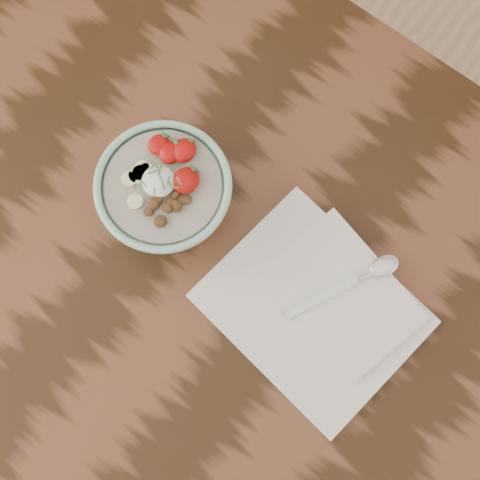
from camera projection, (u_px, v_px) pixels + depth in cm
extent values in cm
cube|color=black|center=(269.00, 329.00, 88.36)|extent=(160.00, 90.00, 4.00)
cylinder|color=#9CD2B2|center=(170.00, 205.00, 89.46)|extent=(7.46, 7.46, 1.07)
torus|color=#9CD2B2|center=(163.00, 186.00, 80.98)|extent=(16.96, 16.96, 0.98)
cylinder|color=#ACA38E|center=(163.00, 187.00, 81.49)|extent=(14.38, 14.38, 0.89)
ellipsoid|color=white|center=(159.00, 181.00, 80.35)|extent=(4.12, 4.12, 2.26)
ellipsoid|color=#AD0B08|center=(170.00, 153.00, 81.20)|extent=(2.73, 3.00, 1.50)
cone|color=#286623|center=(176.00, 144.00, 81.12)|extent=(1.40, 1.03, 1.52)
ellipsoid|color=#AD0B08|center=(186.00, 180.00, 80.29)|extent=(3.20, 3.52, 1.76)
cone|color=#286623|center=(193.00, 170.00, 80.25)|extent=(1.40, 1.03, 1.52)
ellipsoid|color=#AD0B08|center=(184.00, 150.00, 81.20)|extent=(2.97, 3.27, 1.64)
cone|color=#286623|center=(190.00, 141.00, 81.14)|extent=(1.40, 1.03, 1.52)
ellipsoid|color=#AD0B08|center=(159.00, 144.00, 81.49)|extent=(2.55, 2.80, 1.40)
cone|color=#286623|center=(164.00, 137.00, 81.39)|extent=(1.40, 1.03, 1.52)
cylinder|color=beige|center=(141.00, 173.00, 80.99)|extent=(2.01, 2.01, 0.70)
cylinder|color=beige|center=(138.00, 175.00, 80.94)|extent=(2.23, 2.23, 0.70)
cylinder|color=beige|center=(147.00, 171.00, 81.05)|extent=(1.94, 1.94, 0.70)
cylinder|color=beige|center=(142.00, 168.00, 81.14)|extent=(1.81, 1.81, 0.70)
cylinder|color=beige|center=(135.00, 202.00, 80.21)|extent=(1.92, 1.92, 0.70)
cylinder|color=beige|center=(129.00, 180.00, 80.82)|extent=(1.89, 1.89, 0.70)
ellipsoid|color=brown|center=(176.00, 195.00, 80.35)|extent=(1.01, 1.30, 0.79)
ellipsoid|color=brown|center=(187.00, 200.00, 80.22)|extent=(1.38, 1.23, 0.76)
ellipsoid|color=brown|center=(177.00, 205.00, 79.95)|extent=(2.01, 1.97, 1.16)
ellipsoid|color=brown|center=(157.00, 198.00, 80.11)|extent=(1.70, 1.47, 1.02)
ellipsoid|color=brown|center=(171.00, 203.00, 80.13)|extent=(1.79, 1.77, 0.91)
ellipsoid|color=brown|center=(149.00, 211.00, 79.89)|extent=(1.77, 1.77, 0.66)
ellipsoid|color=brown|center=(154.00, 203.00, 79.97)|extent=(2.13, 2.20, 1.32)
ellipsoid|color=brown|center=(183.00, 200.00, 80.22)|extent=(1.25, 1.41, 0.65)
ellipsoid|color=brown|center=(160.00, 221.00, 79.52)|extent=(2.11, 2.13, 0.91)
ellipsoid|color=brown|center=(187.00, 199.00, 80.29)|extent=(1.48, 1.44, 0.72)
ellipsoid|color=brown|center=(167.00, 208.00, 79.90)|extent=(1.69, 1.40, 1.17)
cylinder|color=#3C7D35|center=(144.00, 183.00, 79.04)|extent=(1.10, 0.38, 0.22)
cylinder|color=#3C7D35|center=(160.00, 168.00, 79.45)|extent=(0.75, 1.44, 0.23)
cylinder|color=#3C7D35|center=(179.00, 181.00, 79.11)|extent=(1.11, 0.55, 0.22)
cylinder|color=#3C7D35|center=(174.00, 188.00, 78.93)|extent=(1.02, 0.82, 0.22)
cylinder|color=#3C7D35|center=(160.00, 178.00, 79.19)|extent=(1.19, 0.82, 0.22)
cylinder|color=#3C7D35|center=(154.00, 192.00, 78.80)|extent=(0.84, 0.91, 0.22)
cylinder|color=#3C7D35|center=(154.00, 166.00, 79.51)|extent=(0.48, 1.40, 0.23)
cylinder|color=#3C7D35|center=(168.00, 180.00, 79.13)|extent=(0.67, 0.96, 0.22)
cylinder|color=#3C7D35|center=(170.00, 184.00, 79.03)|extent=(1.17, 0.52, 0.22)
cylinder|color=#3C7D35|center=(163.00, 185.00, 78.99)|extent=(0.96, 0.77, 0.22)
cylinder|color=#3C7D35|center=(155.00, 166.00, 79.52)|extent=(1.23, 0.31, 0.22)
cylinder|color=#3C7D35|center=(154.00, 171.00, 79.36)|extent=(0.97, 1.30, 0.23)
cube|color=white|center=(313.00, 309.00, 86.44)|extent=(28.31, 24.07, 0.99)
cube|color=white|center=(344.00, 293.00, 86.10)|extent=(21.33, 16.97, 0.59)
cube|color=silver|center=(322.00, 298.00, 85.50)|extent=(5.41, 9.68, 0.31)
cylinder|color=silver|center=(367.00, 275.00, 85.99)|extent=(1.74, 2.69, 0.63)
ellipsoid|color=silver|center=(384.00, 266.00, 86.14)|extent=(4.27, 4.89, 0.85)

